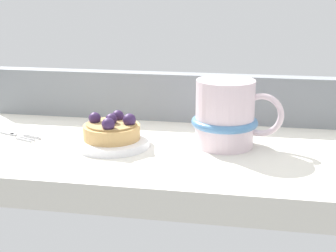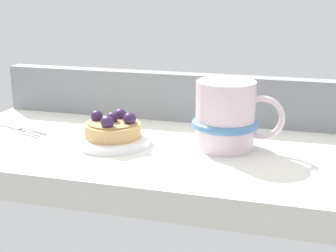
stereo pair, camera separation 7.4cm
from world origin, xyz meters
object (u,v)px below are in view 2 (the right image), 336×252
coffee_mug (227,116)px  dessert_plate (113,141)px  dessert_fork (14,127)px  raspberry_tart (113,128)px

coffee_mug → dessert_plate: bearing=-169.5°
dessert_fork → dessert_plate: bearing=-8.8°
raspberry_tart → dessert_fork: size_ratio=0.57×
raspberry_tart → coffee_mug: coffee_mug is taller
coffee_mug → dessert_fork: coffee_mug is taller
raspberry_tart → dessert_fork: 20.07cm
dessert_plate → coffee_mug: size_ratio=0.85×
coffee_mug → raspberry_tart: bearing=-169.5°
coffee_mug → dessert_fork: 37.10cm
raspberry_tart → coffee_mug: (17.11, 3.17, 2.29)cm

